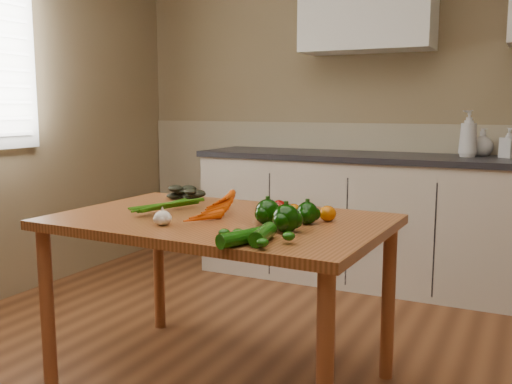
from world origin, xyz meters
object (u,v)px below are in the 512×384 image
at_px(pepper_b, 307,213).
at_px(tomato_c, 328,213).
at_px(leafy_greens, 186,190).
at_px(soap_bottle_b, 509,143).
at_px(soap_bottle_c, 482,142).
at_px(garlic_bulb, 163,218).
at_px(zucchini_a, 263,235).
at_px(soap_bottle_a, 468,134).
at_px(table, 220,236).
at_px(pepper_c, 286,218).
at_px(pepper_a, 268,212).
at_px(carrot_bunch, 201,208).
at_px(tomato_a, 279,207).
at_px(tomato_b, 294,211).
at_px(zucchini_b, 243,237).

bearing_deg(pepper_b, tomato_c, 55.71).
bearing_deg(leafy_greens, pepper_b, -20.51).
height_order(soap_bottle_b, soap_bottle_c, soap_bottle_b).
bearing_deg(garlic_bulb, zucchini_a, -9.93).
bearing_deg(soap_bottle_a, leafy_greens, -94.83).
bearing_deg(garlic_bulb, soap_bottle_a, 65.82).
bearing_deg(table, pepper_c, -19.24).
bearing_deg(pepper_a, carrot_bunch, 172.03).
relative_size(garlic_bulb, tomato_a, 1.00).
distance_m(soap_bottle_a, leafy_greens, 1.92).
bearing_deg(soap_bottle_c, carrot_bunch, -166.05).
bearing_deg(soap_bottle_c, tomato_a, -160.25).
bearing_deg(garlic_bulb, soap_bottle_b, 61.10).
xyz_separation_m(leafy_greens, tomato_a, (0.59, -0.16, -0.02)).
xyz_separation_m(pepper_c, tomato_a, (-0.17, 0.31, -0.02)).
distance_m(carrot_bunch, zucchini_a, 0.57).
bearing_deg(soap_bottle_a, zucchini_a, -67.60).
height_order(table, pepper_b, pepper_b).
relative_size(garlic_bulb, pepper_a, 0.69).
bearing_deg(tomato_c, tomato_b, 172.98).
bearing_deg(zucchini_b, soap_bottle_a, 77.66).
distance_m(carrot_bunch, tomato_a, 0.34).
bearing_deg(soap_bottle_b, soap_bottle_a, 132.74).
xyz_separation_m(soap_bottle_b, tomato_a, (-0.84, -1.69, -0.21)).
bearing_deg(zucchini_a, leafy_greens, 138.77).
height_order(soap_bottle_b, carrot_bunch, soap_bottle_b).
distance_m(table, pepper_c, 0.42).
distance_m(soap_bottle_c, carrot_bunch, 2.17).
xyz_separation_m(soap_bottle_b, pepper_a, (-0.79, -1.91, -0.19)).
relative_size(table, zucchini_b, 7.13).
xyz_separation_m(soap_bottle_c, tomato_b, (-0.59, -1.79, -0.21)).
height_order(tomato_a, zucchini_a, tomato_a).
relative_size(pepper_a, zucchini_a, 0.56).
height_order(tomato_a, tomato_b, tomato_a).
relative_size(soap_bottle_c, tomato_c, 2.52).
bearing_deg(pepper_c, pepper_a, 142.03).
distance_m(pepper_a, zucchini_b, 0.35).
distance_m(carrot_bunch, garlic_bulb, 0.25).
bearing_deg(tomato_a, pepper_a, -77.99).
distance_m(table, zucchini_a, 0.50).
relative_size(zucchini_a, zucchini_b, 0.92).
bearing_deg(leafy_greens, pepper_c, -31.88).
bearing_deg(pepper_a, pepper_c, -37.97).
distance_m(carrot_bunch, tomato_c, 0.55).
xyz_separation_m(soap_bottle_a, pepper_a, (-0.55, -1.86, -0.25)).
relative_size(pepper_c, zucchini_b, 0.53).
bearing_deg(tomato_b, zucchini_b, -86.36).
bearing_deg(soap_bottle_c, table, -163.76).
distance_m(leafy_greens, pepper_c, 0.89).
xyz_separation_m(table, tomato_b, (0.28, 0.14, 0.11)).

